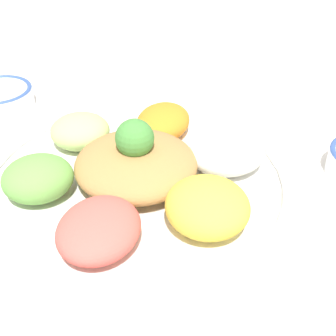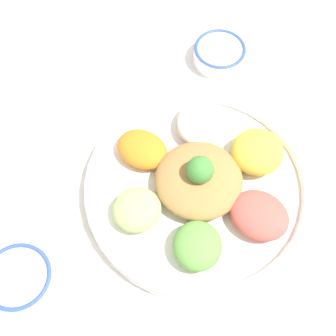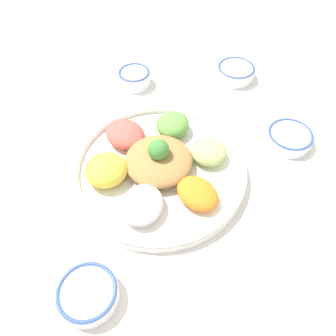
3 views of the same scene
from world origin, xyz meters
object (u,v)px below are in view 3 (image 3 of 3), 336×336
sauce_bowl_red (291,139)px  rice_bowl_plain (236,72)px  sauce_bowl_dark (135,77)px  serving_spoon_main (76,78)px  serving_spoon_extra (315,197)px  salad_platter (158,166)px  rice_bowl_blue (88,294)px

sauce_bowl_red → rice_bowl_plain: bearing=90.3°
sauce_bowl_dark → rice_bowl_plain: 0.30m
rice_bowl_plain → serving_spoon_main: 0.47m
serving_spoon_extra → salad_platter: bearing=-89.1°
sauce_bowl_dark → serving_spoon_main: bearing=152.1°
serving_spoon_extra → rice_bowl_plain: bearing=-151.8°
serving_spoon_main → serving_spoon_extra: same height
sauce_bowl_red → rice_bowl_blue: (-0.54, -0.19, 0.00)m
sauce_bowl_red → serving_spoon_main: bearing=135.2°
salad_platter → serving_spoon_extra: 0.35m
sauce_bowl_dark → serving_spoon_extra: 0.57m
salad_platter → sauce_bowl_red: (0.33, -0.03, -0.01)m
rice_bowl_blue → sauce_bowl_dark: 0.61m
sauce_bowl_dark → serving_spoon_main: 0.18m
rice_bowl_plain → serving_spoon_extra: bearing=-94.4°
sauce_bowl_dark → serving_spoon_extra: size_ratio=0.69×
sauce_bowl_red → serving_spoon_extra: sauce_bowl_red is taller
serving_spoon_main → sauce_bowl_dark: bearing=-155.3°
salad_platter → sauce_bowl_red: 0.33m
rice_bowl_blue → serving_spoon_extra: bearing=4.4°
sauce_bowl_dark → rice_bowl_plain: bearing=-14.9°
sauce_bowl_red → rice_bowl_blue: rice_bowl_blue is taller
sauce_bowl_red → rice_bowl_plain: rice_bowl_plain is taller
sauce_bowl_red → serving_spoon_main: (-0.44, 0.44, -0.02)m
sauce_bowl_dark → serving_spoon_main: size_ratio=0.80×
sauce_bowl_red → rice_bowl_blue: bearing=-160.3°
rice_bowl_blue → serving_spoon_extra: size_ratio=0.80×
rice_bowl_plain → serving_spoon_extra: 0.44m
sauce_bowl_dark → rice_bowl_plain: (0.29, -0.08, -0.00)m
sauce_bowl_red → salad_platter: bearing=175.0°
rice_bowl_plain → serving_spoon_extra: rice_bowl_plain is taller
rice_bowl_blue → serving_spoon_extra: 0.50m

